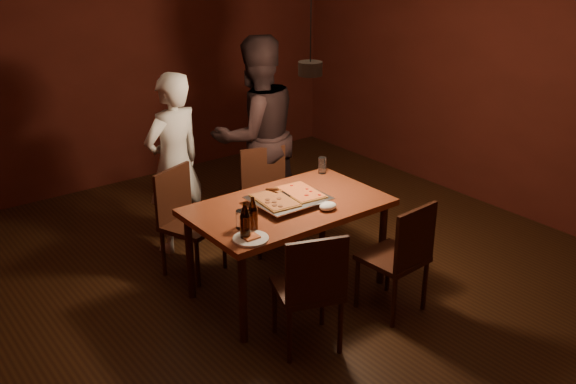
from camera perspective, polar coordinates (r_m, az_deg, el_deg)
room_shell at (r=4.85m, az=1.93°, el=6.85°), size 6.00×6.00×6.00m
dining_table at (r=4.92m, az=-0.00°, el=-1.87°), size 1.50×0.90×0.75m
chair_far_left at (r=5.35m, az=-9.24°, el=-1.72°), size 0.54×0.54×0.49m
chair_far_right at (r=5.74m, az=-1.85°, el=0.26°), size 0.51×0.51×0.49m
chair_near_left at (r=4.28m, az=2.09°, el=-7.96°), size 0.54×0.54×0.49m
chair_near_right at (r=4.76m, az=10.14°, el=-5.03°), size 0.45×0.45×0.49m
pizza_tray at (r=4.89m, az=0.05°, el=-0.75°), size 0.57×0.48×0.05m
pizza_meat at (r=4.82m, az=-1.17°, el=-0.72°), size 0.28×0.41×0.02m
pizza_cheese at (r=4.96m, az=1.16°, el=0.01°), size 0.28×0.40×0.02m
spatula at (r=4.90m, az=-0.28°, el=-0.24°), size 0.16×0.26×0.04m
beer_bottle_a at (r=4.30m, az=-3.84°, el=-2.62°), size 0.07×0.07×0.27m
beer_bottle_b at (r=4.42m, az=-3.14°, el=-2.00°), size 0.07×0.07×0.25m
water_glass_left at (r=4.50m, az=-4.13°, el=-2.44°), size 0.08×0.08×0.13m
water_glass_right at (r=5.49m, az=3.07°, el=2.38°), size 0.07×0.07×0.14m
plate_slice at (r=4.35m, az=-3.33°, el=-4.15°), size 0.25×0.25×0.03m
napkin at (r=4.79m, az=3.57°, el=-1.27°), size 0.14×0.11×0.06m
diner_white at (r=5.66m, az=-10.08°, el=2.49°), size 0.65×0.50×1.61m
diner_dark at (r=5.96m, az=-2.83°, el=5.04°), size 0.94×0.75×1.84m
pendant_lamp at (r=4.76m, az=1.99°, el=11.03°), size 0.18×0.18×1.10m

